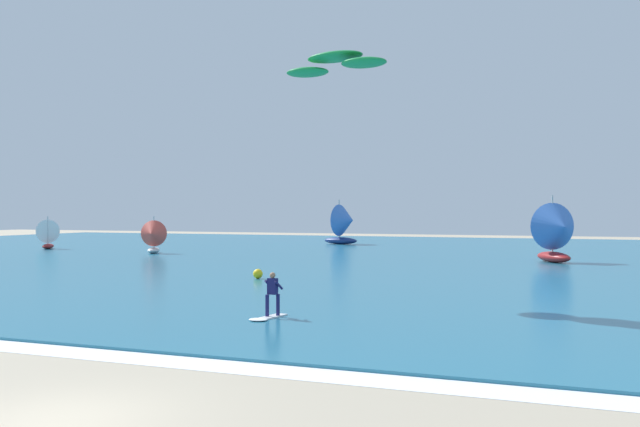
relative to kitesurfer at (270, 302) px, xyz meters
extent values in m
plane|color=tan|center=(1.60, -12.68, -0.70)|extent=(220.00, 220.00, 0.00)
cube|color=#236B89|center=(1.60, 38.28, -0.65)|extent=(160.00, 90.00, 0.10)
cube|color=white|center=(2.26, -6.96, -0.70)|extent=(76.03, 2.27, 0.01)
cube|color=white|center=(0.03, 0.19, -0.58)|extent=(0.63, 1.45, 0.05)
cylinder|color=#19194C|center=(-0.12, 0.03, -0.15)|extent=(0.14, 0.14, 0.80)
cylinder|color=#19194C|center=(0.17, 0.35, -0.15)|extent=(0.14, 0.14, 0.80)
cube|color=#19194C|center=(0.03, 0.19, 0.55)|extent=(0.39, 0.27, 0.60)
sphere|color=#9E7051|center=(0.03, 0.19, 0.96)|extent=(0.22, 0.22, 0.22)
cylinder|color=#19194C|center=(-0.18, 0.30, 0.60)|extent=(0.16, 0.51, 0.39)
cylinder|color=#19194C|center=(0.25, 0.24, 0.60)|extent=(0.16, 0.51, 0.39)
ellipsoid|color=white|center=(-0.10, -0.75, -0.56)|extent=(0.77, 0.69, 0.08)
ellipsoid|color=#198C3F|center=(-0.15, 7.30, 10.53)|extent=(3.41, 2.67, 0.35)
ellipsoid|color=#198C3F|center=(-1.76, 7.85, 10.03)|extent=(2.66, 2.41, 0.35)
ellipsoid|color=#198C3F|center=(1.45, 6.75, 10.03)|extent=(2.66, 2.41, 0.35)
ellipsoid|color=silver|center=(-27.63, 32.29, -0.33)|extent=(2.06, 3.08, 0.55)
cylinder|color=silver|center=(-27.69, 32.41, 1.41)|extent=(0.09, 0.09, 2.92)
cone|color=#D84C3F|center=(-27.44, 31.82, 1.26)|extent=(2.76, 2.13, 2.45)
ellipsoid|color=maroon|center=(-42.57, 34.81, -0.33)|extent=(2.31, 3.01, 0.54)
cylinder|color=silver|center=(-42.50, 34.69, 1.39)|extent=(0.09, 0.09, 2.90)
cone|color=white|center=(-42.82, 35.24, 1.24)|extent=(2.74, 2.31, 2.43)
ellipsoid|color=maroon|center=(8.05, 33.80, -0.19)|extent=(3.57, 4.49, 0.82)
cylinder|color=silver|center=(7.94, 33.97, 2.39)|extent=(0.14, 0.14, 4.36)
cone|color=#3F72CC|center=(8.44, 33.16, 2.17)|extent=(4.11, 3.55, 3.66)
ellipsoid|color=navy|center=(-17.50, 55.89, -0.18)|extent=(4.74, 2.51, 0.85)
cylinder|color=silver|center=(-17.71, 55.94, 2.50)|extent=(0.14, 0.14, 4.51)
cone|color=#3F72CC|center=(-16.74, 55.72, 2.27)|extent=(2.76, 4.13, 3.79)
sphere|color=yellow|center=(-7.23, 13.43, -0.32)|extent=(0.57, 0.57, 0.57)
camera|label=1|loc=(11.31, -23.50, 3.33)|focal=39.61mm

